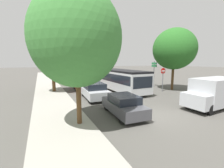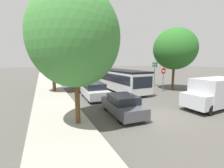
{
  "view_description": "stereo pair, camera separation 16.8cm",
  "coord_description": "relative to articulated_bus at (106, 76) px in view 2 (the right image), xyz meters",
  "views": [
    {
      "loc": [
        -6.62,
        -7.45,
        3.55
      ],
      "look_at": [
        0.2,
        6.72,
        1.2
      ],
      "focal_mm": 24.0,
      "sensor_mm": 36.0,
      "label": 1
    },
    {
      "loc": [
        -6.46,
        -7.53,
        3.55
      ],
      "look_at": [
        0.2,
        6.72,
        1.2
      ],
      "focal_mm": 24.0,
      "sensor_mm": 36.0,
      "label": 2
    }
  ],
  "objects": [
    {
      "name": "ground_plane",
      "position": [
        -2.05,
        -12.61,
        -1.49
      ],
      "size": [
        200.0,
        200.0,
        0.0
      ],
      "primitive_type": "plane",
      "color": "#4F4C47"
    },
    {
      "name": "direction_sign_post",
      "position": [
        6.04,
        -3.35,
        1.06
      ],
      "size": [
        0.37,
        1.38,
        3.6
      ],
      "rotation": [
        0.0,
        0.0,
        2.92
      ],
      "color": "#56595E",
      "rests_on": "ground"
    },
    {
      "name": "no_entry_sign",
      "position": [
        4.52,
        -6.68,
        0.39
      ],
      "size": [
        0.7,
        0.08,
        2.82
      ],
      "rotation": [
        0.0,
        0.0,
        -1.57
      ],
      "color": "#56595E",
      "rests_on": "ground"
    },
    {
      "name": "queued_car_tan",
      "position": [
        -4.16,
        4.23,
        -0.8
      ],
      "size": [
        1.91,
        4.04,
        1.37
      ],
      "rotation": [
        0.0,
        0.0,
        1.51
      ],
      "color": "tan",
      "rests_on": "ground"
    },
    {
      "name": "tree_right_near",
      "position": [
        6.43,
        -6.39,
        3.6
      ],
      "size": [
        5.19,
        5.19,
        7.61
      ],
      "color": "#51381E",
      "rests_on": "ground"
    },
    {
      "name": "queued_car_red",
      "position": [
        -4.01,
        -1.69,
        -0.75
      ],
      "size": [
        2.02,
        4.29,
        1.45
      ],
      "rotation": [
        0.0,
        0.0,
        1.51
      ],
      "color": "#B21E19",
      "rests_on": "ground"
    },
    {
      "name": "city_bus_rear",
      "position": [
        -3.97,
        28.1,
        -0.12
      ],
      "size": [
        3.09,
        11.1,
        2.36
      ],
      "rotation": [
        0.0,
        0.0,
        1.63
      ],
      "color": "teal",
      "rests_on": "ground"
    },
    {
      "name": "queued_car_black",
      "position": [
        -4.05,
        14.56,
        -0.79
      ],
      "size": [
        1.91,
        4.05,
        1.37
      ],
      "rotation": [
        0.0,
        0.0,
        1.51
      ],
      "color": "black",
      "rests_on": "ground"
    },
    {
      "name": "traffic_light",
      "position": [
        -2.88,
        -4.81,
        1.01
      ],
      "size": [
        0.34,
        0.37,
        3.4
      ],
      "rotation": [
        0.0,
        0.0,
        -1.48
      ],
      "color": "#56595E",
      "rests_on": "ground"
    },
    {
      "name": "tree_left_near",
      "position": [
        -6.85,
        -12.08,
        3.27
      ],
      "size": [
        4.69,
        4.69,
        7.33
      ],
      "color": "#51381E",
      "rests_on": "ground"
    },
    {
      "name": "queued_car_silver",
      "position": [
        -4.08,
        -6.57,
        -0.71
      ],
      "size": [
        2.14,
        4.53,
        1.54
      ],
      "rotation": [
        0.0,
        0.0,
        1.51
      ],
      "color": "#B7BABF",
      "rests_on": "ground"
    },
    {
      "name": "white_van",
      "position": [
        3.29,
        -13.33,
        -0.25
      ],
      "size": [
        5.08,
        2.17,
        2.31
      ],
      "rotation": [
        0.0,
        0.0,
        3.18
      ],
      "color": "#B7BABF",
      "rests_on": "ground"
    },
    {
      "name": "articulated_bus",
      "position": [
        0.0,
        0.0,
        0.0
      ],
      "size": [
        2.92,
        17.42,
        2.58
      ],
      "rotation": [
        0.0,
        0.0,
        -1.55
      ],
      "color": "silver",
      "rests_on": "ground"
    },
    {
      "name": "kerb_strip_left",
      "position": [
        -7.76,
        7.74,
        -1.42
      ],
      "size": [
        3.2,
        50.71,
        0.14
      ],
      "primitive_type": "cube",
      "color": "#9E998E",
      "rests_on": "ground"
    },
    {
      "name": "queued_car_blue",
      "position": [
        -4.09,
        9.47,
        -0.79
      ],
      "size": [
        1.93,
        4.08,
        1.38
      ],
      "rotation": [
        0.0,
        0.0,
        1.51
      ],
      "color": "#284799",
      "rests_on": "ground"
    },
    {
      "name": "tree_left_mid",
      "position": [
        -7.35,
        -1.75,
        2.58
      ],
      "size": [
        4.0,
        4.0,
        6.19
      ],
      "color": "#51381E",
      "rests_on": "ground"
    },
    {
      "name": "queued_car_graphite",
      "position": [
        -3.79,
        -11.68,
        -0.79
      ],
      "size": [
        1.93,
        4.08,
        1.38
      ],
      "rotation": [
        0.0,
        0.0,
        1.51
      ],
      "color": "#47474C",
      "rests_on": "ground"
    }
  ]
}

